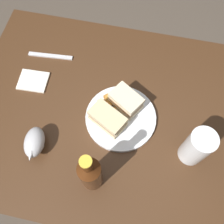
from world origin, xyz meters
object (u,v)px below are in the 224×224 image
object	(u,v)px
napkin	(33,81)
fork	(51,56)
gravy_boat	(34,143)
plate	(121,118)
cider_bottle	(91,174)
pint_glass	(196,148)
sandwich_half_right	(108,119)
sandwich_half_left	(126,101)

from	to	relation	value
napkin	fork	size ratio (longest dim) A/B	0.61
gravy_boat	fork	size ratio (longest dim) A/B	0.69
plate	gravy_boat	bearing A→B (deg)	31.91
cider_bottle	napkin	bearing A→B (deg)	-44.94
pint_glass	sandwich_half_right	bearing A→B (deg)	-9.33
plate	gravy_boat	size ratio (longest dim) A/B	2.04
fork	sandwich_half_left	bearing A→B (deg)	150.13
pint_glass	fork	bearing A→B (deg)	-25.97
cider_bottle	plate	bearing A→B (deg)	-101.27
plate	pint_glass	world-z (taller)	pint_glass
sandwich_half_right	napkin	bearing A→B (deg)	-19.18
napkin	gravy_boat	bearing A→B (deg)	112.43
plate	sandwich_half_left	xyz separation A→B (m)	(-0.01, -0.05, 0.04)
gravy_boat	cider_bottle	distance (m)	0.23
sandwich_half_left	gravy_boat	xyz separation A→B (m)	(0.27, 0.21, -0.01)
pint_glass	cider_bottle	world-z (taller)	cider_bottle
pint_glass	gravy_boat	size ratio (longest dim) A/B	1.31
napkin	fork	bearing A→B (deg)	-103.14
sandwich_half_left	cider_bottle	size ratio (longest dim) A/B	0.50
sandwich_half_left	gravy_boat	world-z (taller)	sandwich_half_left
plate	napkin	world-z (taller)	plate
sandwich_half_right	napkin	xyz separation A→B (m)	(0.32, -0.11, -0.04)
sandwich_half_right	plate	bearing A→B (deg)	-145.27
gravy_boat	napkin	bearing A→B (deg)	-67.57
napkin	fork	distance (m)	0.13
cider_bottle	fork	xyz separation A→B (m)	(0.29, -0.44, -0.10)
pint_glass	gravy_boat	xyz separation A→B (m)	(0.52, 0.08, -0.03)
gravy_boat	pint_glass	bearing A→B (deg)	-170.72
sandwich_half_right	fork	bearing A→B (deg)	-39.29
gravy_boat	cider_bottle	size ratio (longest dim) A/B	0.47
cider_bottle	fork	world-z (taller)	cider_bottle
sandwich_half_left	napkin	size ratio (longest dim) A/B	1.19
plate	fork	world-z (taller)	plate
gravy_boat	sandwich_half_left	bearing A→B (deg)	-141.65
cider_bottle	napkin	size ratio (longest dim) A/B	2.39
plate	sandwich_half_left	distance (m)	0.07
pint_glass	sandwich_half_left	bearing A→B (deg)	-27.16
sandwich_half_left	cider_bottle	world-z (taller)	cider_bottle
sandwich_half_right	gravy_boat	xyz separation A→B (m)	(0.22, 0.13, -0.00)
sandwich_half_left	plate	bearing A→B (deg)	81.30
napkin	sandwich_half_left	bearing A→B (deg)	174.96
sandwich_half_left	gravy_boat	size ratio (longest dim) A/B	1.05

